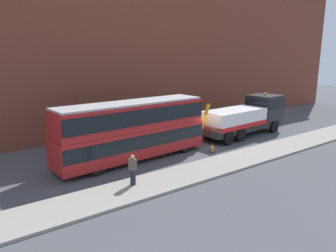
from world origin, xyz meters
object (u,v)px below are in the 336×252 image
object	(u,v)px
double_decker_bus	(133,128)
pedestrian_onlooker	(133,170)
recovery_tow_truck	(246,116)
traffic_cone_near_bus	(212,148)

from	to	relation	value
double_decker_bus	pedestrian_onlooker	world-z (taller)	double_decker_bus
double_decker_bus	pedestrian_onlooker	distance (m)	4.84
recovery_tow_truck	double_decker_bus	distance (m)	11.75
double_decker_bus	traffic_cone_near_bus	world-z (taller)	double_decker_bus
double_decker_bus	pedestrian_onlooker	xyz separation A→B (m)	(-2.37, -4.04, -1.25)
pedestrian_onlooker	traffic_cone_near_bus	distance (m)	8.26
pedestrian_onlooker	traffic_cone_near_bus	size ratio (longest dim) A/B	2.38
double_decker_bus	recovery_tow_truck	bearing A→B (deg)	-3.39
pedestrian_onlooker	recovery_tow_truck	bearing A→B (deg)	-9.34
double_decker_bus	pedestrian_onlooker	size ratio (longest dim) A/B	6.52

